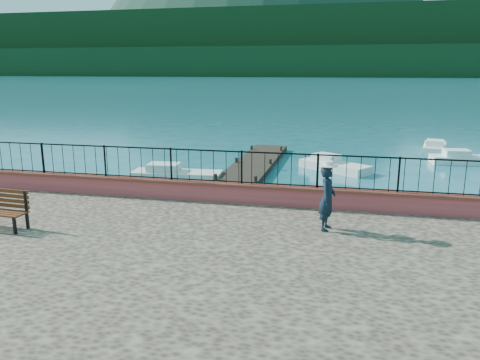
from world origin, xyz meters
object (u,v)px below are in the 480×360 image
at_px(boat_0, 177,172).
at_px(boat_2, 467,157).
at_px(boat_5, 435,145).
at_px(boat_1, 335,163).
at_px(person, 327,198).

relative_size(boat_0, boat_2, 1.12).
height_order(boat_2, boat_5, same).
height_order(boat_1, boat_5, same).
relative_size(person, boat_0, 0.39).
relative_size(person, boat_5, 0.45).
xyz_separation_m(boat_0, boat_1, (7.12, 3.77, 0.00)).
xyz_separation_m(person, boat_1, (-0.12, 12.66, -1.60)).
distance_m(boat_2, boat_5, 4.05).
height_order(person, boat_1, person).
relative_size(boat_0, boat_5, 1.17).
distance_m(boat_0, boat_1, 8.06).
relative_size(boat_1, boat_2, 0.99).
height_order(boat_0, boat_1, same).
distance_m(boat_1, boat_2, 7.77).
xyz_separation_m(person, boat_2, (6.88, 16.03, -1.60)).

